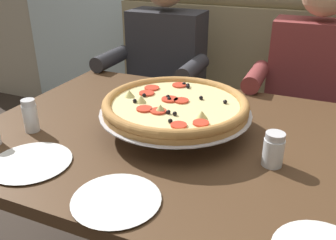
{
  "coord_description": "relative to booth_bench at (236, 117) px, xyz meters",
  "views": [
    {
      "loc": [
        0.4,
        -1.0,
        1.31
      ],
      "look_at": [
        -0.01,
        -0.04,
        0.82
      ],
      "focal_mm": 38.37,
      "sensor_mm": 36.0,
      "label": 1
    }
  ],
  "objects": [
    {
      "name": "diner_right",
      "position": [
        0.38,
        -0.27,
        0.31
      ],
      "size": [
        0.54,
        0.64,
        1.27
      ],
      "color": "#2D3342",
      "rests_on": "ground_plane"
    },
    {
      "name": "plate_far_side",
      "position": [
        0.0,
        -1.36,
        0.36
      ],
      "size": [
        0.22,
        0.22,
        0.02
      ],
      "color": "white",
      "rests_on": "dining_table"
    },
    {
      "name": "diner_left",
      "position": [
        -0.38,
        -0.27,
        0.31
      ],
      "size": [
        0.54,
        0.64,
        1.27
      ],
      "color": "#2D3342",
      "rests_on": "ground_plane"
    },
    {
      "name": "shaker_pepper_flakes",
      "position": [
        0.32,
        -1.04,
        0.4
      ],
      "size": [
        0.06,
        0.06,
        0.1
      ],
      "color": "white",
      "rests_on": "dining_table"
    },
    {
      "name": "pizza",
      "position": [
        -0.01,
        -0.95,
        0.44
      ],
      "size": [
        0.51,
        0.51,
        0.12
      ],
      "color": "silver",
      "rests_on": "dining_table"
    },
    {
      "name": "patio_chair",
      "position": [
        -1.52,
        1.16,
        0.13
      ],
      "size": [
        0.41,
        0.4,
        0.86
      ],
      "color": "black",
      "rests_on": "ground_plane"
    },
    {
      "name": "booth_bench",
      "position": [
        0.0,
        0.0,
        0.0
      ],
      "size": [
        1.7,
        0.78,
        1.13
      ],
      "color": "#998966",
      "rests_on": "ground_plane"
    },
    {
      "name": "dining_table",
      "position": [
        0.0,
        -0.97,
        0.27
      ],
      "size": [
        1.34,
        0.99,
        0.75
      ],
      "color": "#4C331E",
      "rests_on": "ground_plane"
    },
    {
      "name": "shaker_oregano",
      "position": [
        -0.46,
        -1.14,
        0.4
      ],
      "size": [
        0.05,
        0.05,
        0.11
      ],
      "color": "white",
      "rests_on": "dining_table"
    },
    {
      "name": "plate_near_right",
      "position": [
        -0.32,
        -1.31,
        0.36
      ],
      "size": [
        0.23,
        0.23,
        0.02
      ],
      "color": "white",
      "rests_on": "dining_table"
    }
  ]
}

